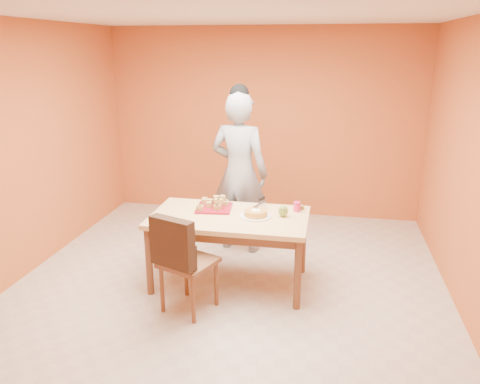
% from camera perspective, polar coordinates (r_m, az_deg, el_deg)
% --- Properties ---
extents(floor, '(5.00, 5.00, 0.00)m').
position_cam_1_polar(floor, '(4.93, -1.66, -11.97)').
color(floor, beige).
rests_on(floor, ground).
extents(ceiling, '(5.00, 5.00, 0.00)m').
position_cam_1_polar(ceiling, '(4.31, -2.00, 21.15)').
color(ceiling, silver).
rests_on(ceiling, wall_back).
extents(wall_back, '(4.50, 0.00, 4.50)m').
position_cam_1_polar(wall_back, '(6.84, 2.85, 8.36)').
color(wall_back, '#B45E29').
rests_on(wall_back, floor).
extents(wall_left, '(0.00, 5.00, 5.00)m').
position_cam_1_polar(wall_left, '(5.38, -25.94, 4.20)').
color(wall_left, '#B45E29').
rests_on(wall_left, floor).
extents(dining_table, '(1.60, 0.90, 0.76)m').
position_cam_1_polar(dining_table, '(4.82, -1.30, -3.92)').
color(dining_table, '#EEB97C').
rests_on(dining_table, floor).
extents(dining_chair, '(0.60, 0.66, 0.99)m').
position_cam_1_polar(dining_chair, '(4.41, -6.38, -8.31)').
color(dining_chair, brown).
rests_on(dining_chair, floor).
extents(pastry_pile, '(0.33, 0.33, 0.11)m').
position_cam_1_polar(pastry_pile, '(4.96, -3.18, -1.25)').
color(pastry_pile, tan).
rests_on(pastry_pile, pastry_platter).
extents(person, '(0.78, 0.59, 1.93)m').
position_cam_1_polar(person, '(5.58, -0.08, 2.30)').
color(person, gray).
rests_on(person, floor).
extents(pastry_platter, '(0.40, 0.40, 0.02)m').
position_cam_1_polar(pastry_platter, '(4.98, -3.17, -1.95)').
color(pastry_platter, maroon).
rests_on(pastry_platter, dining_table).
extents(red_dinner_plate, '(0.27, 0.27, 0.01)m').
position_cam_1_polar(red_dinner_plate, '(5.03, -2.62, -1.79)').
color(red_dinner_plate, maroon).
rests_on(red_dinner_plate, dining_table).
extents(white_cake_plate, '(0.39, 0.39, 0.01)m').
position_cam_1_polar(white_cake_plate, '(4.75, 1.93, -2.95)').
color(white_cake_plate, silver).
rests_on(white_cake_plate, dining_table).
extents(sponge_cake, '(0.28, 0.28, 0.05)m').
position_cam_1_polar(sponge_cake, '(4.74, 1.93, -2.59)').
color(sponge_cake, gold).
rests_on(sponge_cake, white_cake_plate).
extents(cake_server, '(0.12, 0.24, 0.01)m').
position_cam_1_polar(cake_server, '(4.89, 2.39, -1.52)').
color(cake_server, silver).
rests_on(cake_server, sponge_cake).
extents(egg_ornament, '(0.12, 0.11, 0.12)m').
position_cam_1_polar(egg_ornament, '(4.75, 5.28, -2.32)').
color(egg_ornament, olive).
rests_on(egg_ornament, dining_table).
extents(magenta_glass, '(0.08, 0.08, 0.10)m').
position_cam_1_polar(magenta_glass, '(4.92, 6.95, -1.80)').
color(magenta_glass, '#D82064').
rests_on(magenta_glass, dining_table).
extents(checker_tin, '(0.15, 0.15, 0.03)m').
position_cam_1_polar(checker_tin, '(5.02, 7.16, -1.82)').
color(checker_tin, '#3B1A10').
rests_on(checker_tin, dining_table).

